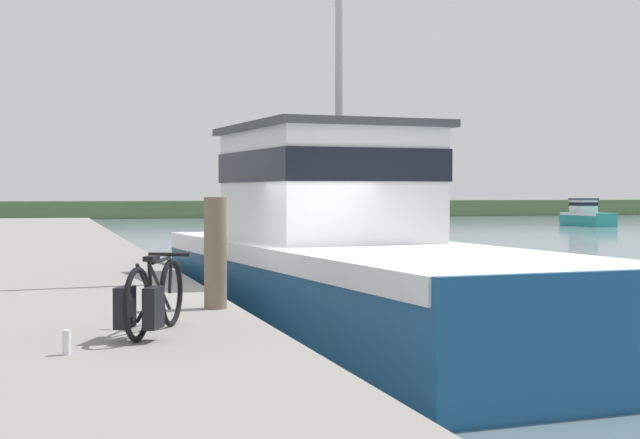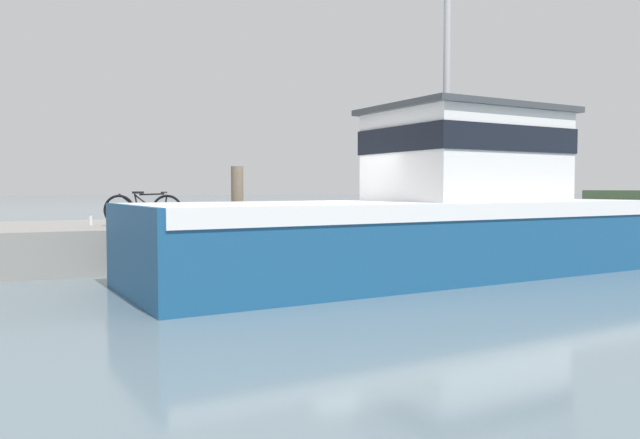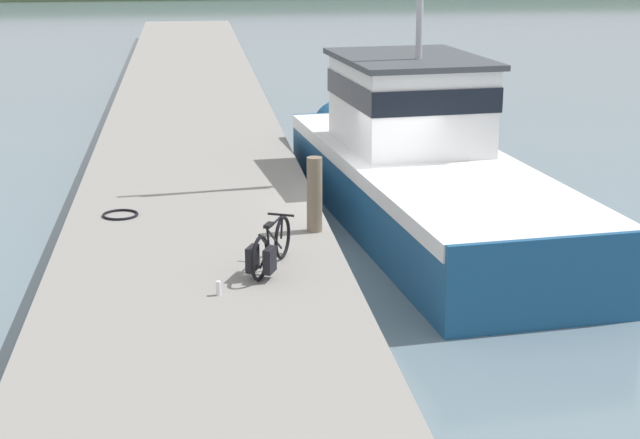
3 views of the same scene
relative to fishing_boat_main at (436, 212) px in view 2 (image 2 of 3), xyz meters
The scene contains 7 objects.
ground_plane 2.18m from the fishing_boat_main, 126.26° to the right, with size 320.00×320.00×0.00m, color slate.
dock_pier 5.06m from the fishing_boat_main, 163.42° to the right, with size 4.78×80.00×0.93m, color gray.
fishing_boat_main is the anchor object (origin of this frame).
bicycle_touring 6.65m from the fishing_boat_main, 123.82° to the right, with size 0.85×1.66×0.78m.
mooring_post 4.40m from the fishing_boat_main, 128.03° to the right, with size 0.27×0.27×1.34m, color #756651.
hose_coil 6.52m from the fishing_boat_main, 161.89° to the right, with size 0.67×0.67×0.05m, color black.
water_bottle_on_curb 7.86m from the fishing_boat_main, 125.03° to the right, with size 0.08×0.08×0.22m, color silver.
Camera 2 is at (11.83, -6.05, 1.78)m, focal length 35.00 mm.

